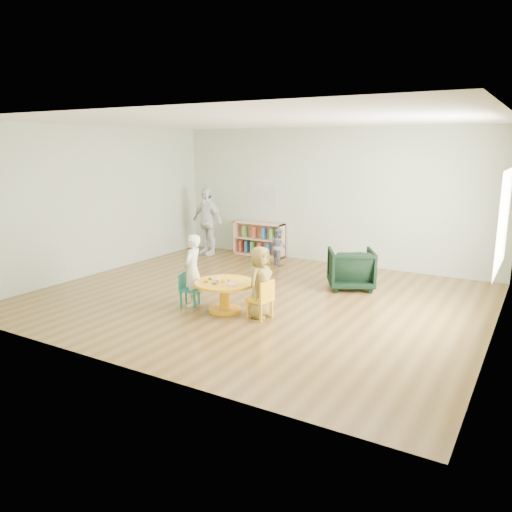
% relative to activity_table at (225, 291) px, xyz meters
% --- Properties ---
extents(room, '(7.10, 7.00, 2.80)m').
position_rel_activity_table_xyz_m(room, '(0.10, 0.79, 1.58)').
color(room, brown).
rests_on(room, ground).
extents(activity_table, '(0.90, 0.90, 0.49)m').
position_rel_activity_table_xyz_m(activity_table, '(0.00, 0.00, 0.00)').
color(activity_table, '#FFB015').
rests_on(activity_table, ground).
extents(kid_chair_left, '(0.35, 0.35, 0.52)m').
position_rel_activity_table_xyz_m(kid_chair_left, '(-0.64, -0.07, -0.03)').
color(kid_chair_left, '#167B6C').
rests_on(kid_chair_left, ground).
extents(kid_chair_right, '(0.36, 0.36, 0.58)m').
position_rel_activity_table_xyz_m(kid_chair_right, '(0.67, -0.04, -0.00)').
color(kid_chair_right, '#FFB015').
rests_on(kid_chair_right, ground).
extents(bookshelf, '(1.20, 0.30, 0.75)m').
position_rel_activity_table_xyz_m(bookshelf, '(-1.53, 3.65, 0.05)').
color(bookshelf, tan).
rests_on(bookshelf, ground).
extents(alphabet_poster, '(0.74, 0.01, 0.54)m').
position_rel_activity_table_xyz_m(alphabet_poster, '(-1.52, 3.78, 1.04)').
color(alphabet_poster, silver).
rests_on(alphabet_poster, ground).
extents(armchair, '(1.02, 1.03, 0.70)m').
position_rel_activity_table_xyz_m(armchair, '(1.20, 2.12, 0.04)').
color(armchair, black).
rests_on(armchair, ground).
extents(child_left, '(0.36, 0.46, 1.12)m').
position_rel_activity_table_xyz_m(child_left, '(-0.57, -0.04, 0.25)').
color(child_left, white).
rests_on(child_left, ground).
extents(child_right, '(0.34, 0.51, 1.05)m').
position_rel_activity_table_xyz_m(child_right, '(0.59, 0.03, 0.21)').
color(child_right, yellow).
rests_on(child_right, ground).
extents(toddler, '(0.48, 0.45, 0.78)m').
position_rel_activity_table_xyz_m(toddler, '(-0.69, 3.02, 0.08)').
color(toddler, '#181D3D').
rests_on(toddler, ground).
extents(adult_caretaker, '(0.95, 0.54, 1.53)m').
position_rel_activity_table_xyz_m(adult_caretaker, '(-2.58, 3.12, 0.45)').
color(adult_caretaker, white).
rests_on(adult_caretaker, ground).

